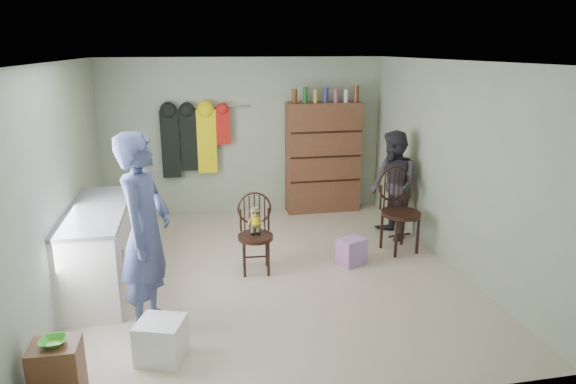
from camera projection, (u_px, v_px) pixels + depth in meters
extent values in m
plane|color=beige|center=(271.00, 272.00, 6.25)|extent=(5.00, 5.00, 0.00)
plane|color=#A5B194|center=(245.00, 137.00, 8.27)|extent=(4.50, 0.00, 4.50)
plane|color=#A5B194|center=(63.00, 182.00, 5.49)|extent=(0.00, 5.00, 5.00)
plane|color=#A5B194|center=(450.00, 164.00, 6.33)|extent=(0.00, 5.00, 5.00)
plane|color=white|center=(269.00, 61.00, 5.57)|extent=(5.00, 5.00, 0.00)
cube|color=silver|center=(100.00, 250.00, 5.76)|extent=(0.60, 1.80, 0.90)
cube|color=slate|center=(95.00, 210.00, 5.64)|extent=(0.64, 1.86, 0.04)
cylinder|color=#99999E|center=(123.00, 256.00, 5.37)|extent=(0.02, 0.02, 0.14)
cylinder|color=#99999E|center=(131.00, 227.00, 6.22)|extent=(0.02, 0.02, 0.14)
cube|color=brown|center=(58.00, 374.00, 3.89)|extent=(0.36, 0.31, 0.51)
imported|color=green|center=(53.00, 342.00, 3.81)|extent=(0.19, 0.19, 0.05)
cube|color=white|center=(161.00, 340.00, 4.48)|extent=(0.48, 0.47, 0.37)
cylinder|color=black|center=(256.00, 237.00, 6.16)|extent=(0.46, 0.46, 0.04)
cylinder|color=black|center=(244.00, 260.00, 6.07)|extent=(0.03, 0.03, 0.43)
cylinder|color=black|center=(268.00, 259.00, 6.10)|extent=(0.03, 0.03, 0.43)
cylinder|color=black|center=(244.00, 251.00, 6.35)|extent=(0.03, 0.03, 0.43)
cylinder|color=black|center=(267.00, 250.00, 6.38)|extent=(0.03, 0.03, 0.43)
torus|color=black|center=(254.00, 208.00, 6.24)|extent=(0.42, 0.06, 0.42)
cylinder|color=black|center=(241.00, 220.00, 6.25)|extent=(0.03, 0.03, 0.28)
cylinder|color=black|center=(269.00, 219.00, 6.29)|extent=(0.03, 0.03, 0.28)
cylinder|color=#FEEA0A|center=(255.00, 221.00, 6.12)|extent=(0.11, 0.11, 0.10)
cylinder|color=#475128|center=(255.00, 229.00, 6.15)|extent=(0.06, 0.06, 0.16)
sphere|color=#9E7042|center=(255.00, 213.00, 6.10)|extent=(0.10, 0.10, 0.10)
cylinder|color=#475128|center=(255.00, 209.00, 6.08)|extent=(0.08, 0.08, 0.03)
cube|color=black|center=(255.00, 213.00, 6.05)|extent=(0.07, 0.01, 0.02)
cylinder|color=black|center=(401.00, 214.00, 6.77)|extent=(0.59, 0.59, 0.05)
cylinder|color=black|center=(396.00, 239.00, 6.64)|extent=(0.04, 0.04, 0.50)
cylinder|color=black|center=(418.00, 236.00, 6.76)|extent=(0.04, 0.04, 0.50)
cylinder|color=black|center=(382.00, 231.00, 6.94)|extent=(0.04, 0.04, 0.50)
cylinder|color=black|center=(402.00, 227.00, 7.07)|extent=(0.04, 0.04, 0.50)
torus|color=black|center=(394.00, 184.00, 6.85)|extent=(0.49, 0.13, 0.49)
cylinder|color=black|center=(381.00, 197.00, 6.81)|extent=(0.03, 0.03, 0.34)
cylinder|color=black|center=(406.00, 194.00, 6.96)|extent=(0.03, 0.03, 0.34)
cube|color=pink|center=(351.00, 251.00, 6.45)|extent=(0.40, 0.36, 0.34)
imported|color=#424B79|center=(145.00, 233.00, 4.80)|extent=(0.64, 0.81, 1.93)
imported|color=#2D2B33|center=(393.00, 186.00, 7.20)|extent=(0.65, 0.80, 1.54)
cube|color=brown|center=(323.00, 158.00, 8.41)|extent=(1.20, 0.38, 1.80)
cube|color=black|center=(326.00, 181.00, 8.33)|extent=(1.16, 0.02, 0.03)
cube|color=black|center=(326.00, 157.00, 8.22)|extent=(1.16, 0.02, 0.03)
cube|color=black|center=(327.00, 132.00, 8.11)|extent=(1.16, 0.02, 0.03)
cylinder|color=#592D14|center=(295.00, 96.00, 7.95)|extent=(0.08, 0.08, 0.22)
cylinder|color=#19591E|center=(305.00, 95.00, 7.97)|extent=(0.08, 0.08, 0.25)
cylinder|color=#A59933|center=(315.00, 96.00, 8.01)|extent=(0.07, 0.07, 0.21)
cylinder|color=navy|center=(326.00, 95.00, 8.04)|extent=(0.09, 0.09, 0.24)
cylinder|color=#8C3F59|center=(336.00, 96.00, 8.07)|extent=(0.08, 0.08, 0.20)
cylinder|color=#B2B2B7|center=(346.00, 96.00, 8.10)|extent=(0.08, 0.08, 0.20)
cylinder|color=#592D14|center=(356.00, 94.00, 8.13)|extent=(0.09, 0.09, 0.26)
cylinder|color=#99999E|center=(219.00, 107.00, 8.00)|extent=(1.00, 0.02, 0.02)
cube|color=black|center=(170.00, 144.00, 7.95)|extent=(0.28, 0.10, 1.05)
cube|color=black|center=(189.00, 140.00, 7.99)|extent=(0.26, 0.10, 0.95)
cube|color=yellow|center=(207.00, 141.00, 8.05)|extent=(0.30, 0.10, 1.00)
cube|color=red|center=(223.00, 127.00, 8.04)|extent=(0.22, 0.10, 0.55)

